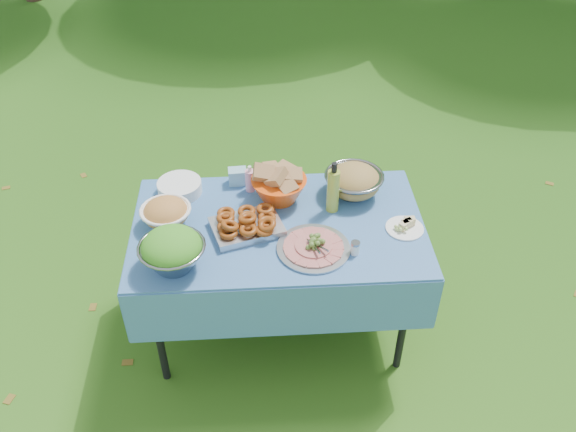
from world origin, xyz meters
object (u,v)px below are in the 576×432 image
at_px(picnic_table, 279,278).
at_px(plate_stack, 180,187).
at_px(salad_bowl, 172,250).
at_px(pasta_bowl_steel, 354,181).
at_px(bread_bowl, 279,184).
at_px(oil_bottle, 333,187).
at_px(charcuterie_platter, 314,243).

xyz_separation_m(picnic_table, plate_stack, (-0.51, 0.30, 0.41)).
bearing_deg(salad_bowl, pasta_bowl_steel, 29.22).
height_order(picnic_table, pasta_bowl_steel, pasta_bowl_steel).
xyz_separation_m(salad_bowl, bread_bowl, (0.51, 0.48, -0.00)).
relative_size(picnic_table, oil_bottle, 5.09).
xyz_separation_m(plate_stack, charcuterie_platter, (0.67, -0.50, 0.01)).
distance_m(pasta_bowl_steel, charcuterie_platter, 0.50).
distance_m(charcuterie_platter, oil_bottle, 0.34).
bearing_deg(salad_bowl, plate_stack, 91.59).
distance_m(salad_bowl, oil_bottle, 0.87).
bearing_deg(plate_stack, pasta_bowl_steel, -3.97).
bearing_deg(pasta_bowl_steel, plate_stack, 176.03).
xyz_separation_m(bread_bowl, charcuterie_platter, (0.14, -0.41, -0.06)).
bearing_deg(picnic_table, salad_bowl, -151.55).
height_order(salad_bowl, bread_bowl, salad_bowl).
xyz_separation_m(picnic_table, oil_bottle, (0.28, 0.11, 0.52)).
bearing_deg(charcuterie_platter, bread_bowl, 109.50).
bearing_deg(charcuterie_platter, pasta_bowl_steel, 59.63).
bearing_deg(bread_bowl, charcuterie_platter, -70.50).
distance_m(salad_bowl, pasta_bowl_steel, 1.04).
distance_m(salad_bowl, bread_bowl, 0.70).
height_order(picnic_table, charcuterie_platter, charcuterie_platter).
distance_m(bread_bowl, oil_bottle, 0.29).
xyz_separation_m(bread_bowl, pasta_bowl_steel, (0.40, 0.03, -0.01)).
relative_size(plate_stack, bread_bowl, 0.81).
distance_m(plate_stack, bread_bowl, 0.54).
distance_m(picnic_table, bread_bowl, 0.52).
distance_m(pasta_bowl_steel, oil_bottle, 0.19).
relative_size(plate_stack, oil_bottle, 0.82).
bearing_deg(bread_bowl, plate_stack, 170.37).
bearing_deg(plate_stack, picnic_table, -30.63).
relative_size(bread_bowl, pasta_bowl_steel, 0.95).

